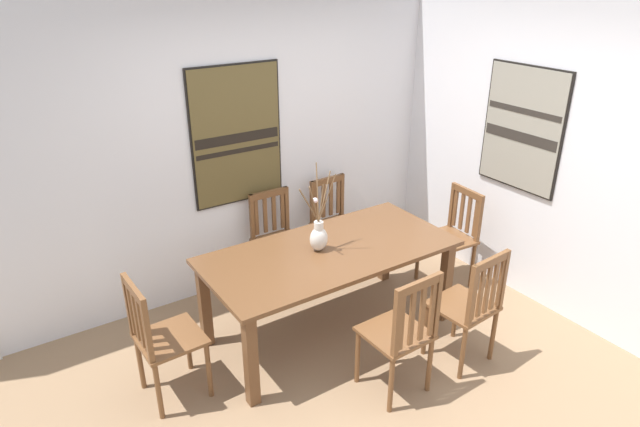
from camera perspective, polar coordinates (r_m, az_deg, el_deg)
The scene contains 13 objects.
ground_plane at distance 4.30m, azimuth 6.39°, elevation -16.49°, with size 6.40×6.40×0.03m, color #8E7051.
wall_back at distance 5.02m, azimuth -6.54°, elevation 7.58°, with size 6.40×0.12×2.70m, color silver.
wall_side at distance 4.92m, azimuth 24.22°, elevation 5.20°, with size 0.12×6.40×2.70m, color silver.
dining_table at distance 4.35m, azimuth 1.01°, elevation -4.94°, with size 1.98×0.95×0.76m.
centerpiece_vase at distance 4.24m, azimuth -0.15°, elevation -2.28°, with size 0.30×0.19×0.69m.
chair_0 at distance 5.09m, azimuth -4.46°, elevation -2.57°, with size 0.43×0.43×0.92m.
chair_1 at distance 3.87m, azimuth 8.44°, elevation -12.06°, with size 0.43×0.43×0.98m.
chair_2 at distance 4.25m, azimuth 15.26°, elevation -9.11°, with size 0.45×0.45×0.96m.
chair_3 at distance 3.95m, azimuth -16.13°, elevation -12.21°, with size 0.43×0.43×0.95m.
chair_4 at distance 5.38m, azimuth 1.59°, elevation -0.92°, with size 0.44×0.44×0.92m.
chair_5 at distance 5.27m, azimuth 13.54°, elevation -2.19°, with size 0.45×0.45×0.93m.
painting_on_back_wall at distance 4.85m, azimuth -8.64°, elevation 7.99°, with size 0.84×0.05×1.22m.
painting_on_side_wall at distance 5.04m, azimuth 20.26°, elevation 8.26°, with size 0.05×0.78×1.06m.
Camera 1 is at (-2.16, -2.44, 2.79)m, focal length 30.88 mm.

